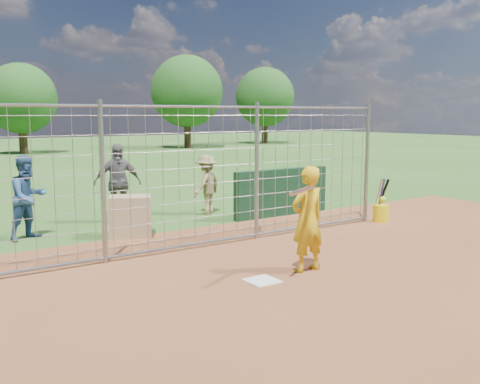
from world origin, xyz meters
TOP-DOWN VIEW (x-y plane):
  - ground at (0.00, 0.00)m, footprint 100.00×100.00m
  - infield_dirt at (0.00, -3.00)m, footprint 18.00×18.00m
  - home_plate at (0.00, -0.20)m, footprint 0.43×0.43m
  - dugout_wall at (3.40, 3.60)m, footprint 2.60×0.20m
  - batter at (0.87, -0.17)m, footprint 0.59×0.39m
  - bystander_a at (-2.09, 4.45)m, footprint 0.96×0.87m
  - bystander_b at (-0.09, 5.00)m, footprint 1.10×0.66m
  - bystander_c at (2.04, 4.78)m, footprint 1.05×0.88m
  - equipment_bin at (-0.42, 3.55)m, footprint 0.96×0.83m
  - equipment_in_play at (0.91, -0.47)m, footprint 2.13×0.46m
  - bucket_with_bats at (4.74, 1.76)m, footprint 0.34×0.39m
  - backstop_fence at (0.00, 2.00)m, footprint 9.08×0.08m
  - tree_line at (3.13, 28.13)m, footprint 44.66×6.72m

SIDE VIEW (x-z plane):
  - ground at x=0.00m, z-range 0.00..0.00m
  - infield_dirt at x=0.00m, z-range 0.01..0.01m
  - home_plate at x=0.00m, z-range 0.00..0.02m
  - bucket_with_bats at x=4.74m, z-range -0.24..0.73m
  - equipment_bin at x=-0.42m, z-range 0.00..0.80m
  - dugout_wall at x=3.40m, z-range 0.00..1.10m
  - bystander_c at x=2.04m, z-range 0.00..1.42m
  - bystander_a at x=-2.09m, z-range 0.00..1.61m
  - batter at x=0.87m, z-range 0.00..1.61m
  - bystander_b at x=-0.09m, z-range 0.00..1.75m
  - equipment_in_play at x=0.91m, z-range 1.06..1.43m
  - backstop_fence at x=0.00m, z-range -0.04..2.56m
  - tree_line at x=3.13m, z-range 0.47..6.95m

